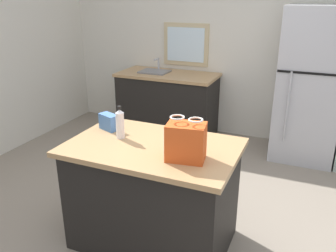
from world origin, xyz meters
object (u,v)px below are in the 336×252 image
(refrigerator, at_px, (310,86))
(small_box, at_px, (109,122))
(kitchen_island, at_px, (153,194))
(shopping_bag, at_px, (186,142))
(bottle, at_px, (120,124))

(refrigerator, bearing_deg, small_box, -125.65)
(kitchen_island, xyz_separation_m, refrigerator, (1.02, 2.25, 0.48))
(refrigerator, relative_size, shopping_bag, 5.97)
(small_box, height_order, bottle, bottle)
(refrigerator, xyz_separation_m, small_box, (-1.50, -2.10, 0.02))
(kitchen_island, height_order, shopping_bag, shopping_bag)
(shopping_bag, bearing_deg, kitchen_island, 157.62)
(small_box, distance_m, bottle, 0.23)
(refrigerator, distance_m, shopping_bag, 2.48)
(refrigerator, bearing_deg, shopping_bag, -106.49)
(shopping_bag, height_order, small_box, shopping_bag)
(shopping_bag, relative_size, small_box, 1.80)
(refrigerator, relative_size, bottle, 6.88)
(kitchen_island, relative_size, refrigerator, 0.71)
(refrigerator, height_order, small_box, refrigerator)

